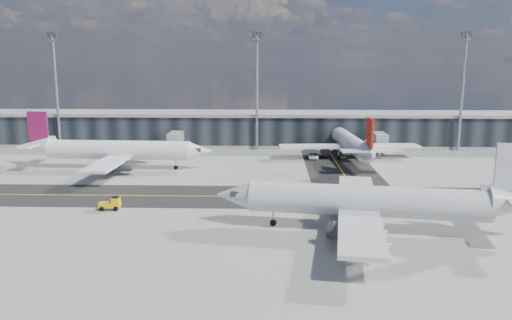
# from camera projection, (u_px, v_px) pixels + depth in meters

# --- Properties ---
(ground) EXTENTS (300.00, 300.00, 0.00)m
(ground) POSITION_uv_depth(u_px,v_px,m) (248.00, 203.00, 78.44)
(ground) COLOR gray
(ground) RESTS_ON ground
(taxiway_lanes) EXTENTS (180.00, 63.00, 0.03)m
(taxiway_lanes) POSITION_uv_depth(u_px,v_px,m) (273.00, 187.00, 88.84)
(taxiway_lanes) COLOR black
(taxiway_lanes) RESTS_ON ground
(terminal_concourse) EXTENTS (152.00, 19.80, 8.80)m
(terminal_concourse) POSITION_uv_depth(u_px,v_px,m) (258.00, 130.00, 131.47)
(terminal_concourse) COLOR black
(terminal_concourse) RESTS_ON ground
(floodlight_masts) EXTENTS (102.50, 0.70, 28.90)m
(floodlight_masts) POSITION_uv_depth(u_px,v_px,m) (257.00, 87.00, 122.42)
(floodlight_masts) COLOR gray
(floodlight_masts) RESTS_ON ground
(airliner_af) EXTENTS (39.70, 33.81, 11.77)m
(airliner_af) POSITION_uv_depth(u_px,v_px,m) (116.00, 150.00, 102.85)
(airliner_af) COLOR white
(airliner_af) RESTS_ON ground
(airliner_redtail) EXTENTS (32.22, 37.78, 11.19)m
(airliner_redtail) POSITION_uv_depth(u_px,v_px,m) (351.00, 143.00, 112.49)
(airliner_redtail) COLOR white
(airliner_redtail) RESTS_ON ground
(airliner_near) EXTENTS (41.14, 35.19, 12.19)m
(airliner_near) POSITION_uv_depth(u_px,v_px,m) (372.00, 202.00, 64.86)
(airliner_near) COLOR silver
(airliner_near) RESTS_ON ground
(baggage_tug) EXTENTS (3.21, 1.79, 1.96)m
(baggage_tug) POSITION_uv_depth(u_px,v_px,m) (112.00, 204.00, 74.88)
(baggage_tug) COLOR #E4B40C
(baggage_tug) RESTS_ON ground
(service_van) EXTENTS (2.26, 4.76, 1.31)m
(service_van) POSITION_uv_depth(u_px,v_px,m) (313.00, 156.00, 113.93)
(service_van) COLOR white
(service_van) RESTS_ON ground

